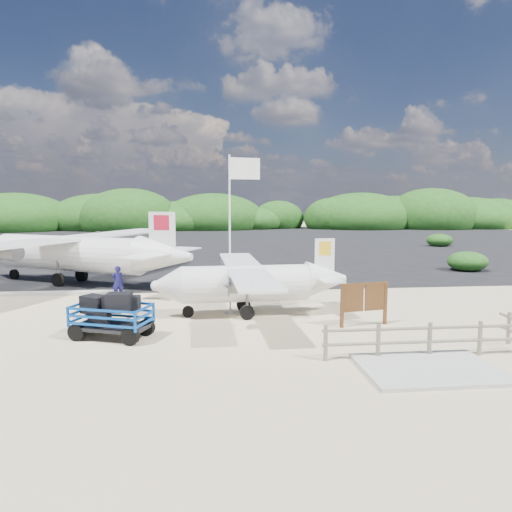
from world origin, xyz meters
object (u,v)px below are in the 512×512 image
(signboard, at_px, (363,326))
(aircraft_large, at_px, (363,254))
(crew_b, at_px, (249,274))
(baggage_cart, at_px, (113,338))
(crew_a, at_px, (118,282))
(flagpole, at_px, (230,313))
(aircraft_small, at_px, (151,239))

(signboard, height_order, aircraft_large, aircraft_large)
(crew_b, bearing_deg, signboard, 103.89)
(baggage_cart, height_order, aircraft_large, aircraft_large)
(baggage_cart, relative_size, crew_b, 1.48)
(baggage_cart, bearing_deg, crew_a, 119.35)
(flagpole, distance_m, signboard, 5.18)
(flagpole, bearing_deg, aircraft_large, 57.84)
(flagpole, height_order, crew_a, flagpole)
(flagpole, distance_m, crew_b, 4.14)
(flagpole, relative_size, crew_b, 3.48)
(baggage_cart, bearing_deg, crew_b, 74.03)
(flagpole, relative_size, signboard, 3.20)
(baggage_cart, bearing_deg, flagpole, 57.15)
(baggage_cart, height_order, aircraft_small, aircraft_small)
(baggage_cart, distance_m, crew_b, 8.55)
(baggage_cart, xyz_separation_m, flagpole, (3.94, 2.97, 0.00))
(flagpole, xyz_separation_m, signboard, (4.61, -2.37, 0.00))
(flagpole, relative_size, aircraft_small, 0.79)
(signboard, distance_m, crew_b, 7.25)
(crew_a, bearing_deg, signboard, 131.78)
(crew_a, height_order, aircraft_small, crew_a)
(baggage_cart, relative_size, signboard, 1.36)
(flagpole, distance_m, aircraft_large, 22.24)
(flagpole, height_order, aircraft_large, flagpole)
(signboard, relative_size, crew_b, 1.09)
(aircraft_small, bearing_deg, signboard, 105.84)
(signboard, bearing_deg, flagpole, 142.94)
(crew_a, bearing_deg, baggage_cart, 81.21)
(signboard, bearing_deg, aircraft_small, 97.90)
(baggage_cart, xyz_separation_m, crew_a, (-1.00, 6.16, 0.74))
(crew_a, relative_size, aircraft_small, 0.19)
(flagpole, distance_m, aircraft_small, 36.19)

